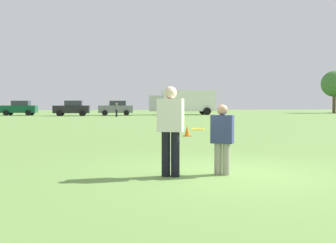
# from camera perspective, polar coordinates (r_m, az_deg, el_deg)

# --- Properties ---
(ground_plane) EXTENTS (164.55, 164.55, 0.00)m
(ground_plane) POSITION_cam_1_polar(r_m,az_deg,el_deg) (8.55, 9.08, -7.37)
(ground_plane) COLOR #6B9347
(player_thrower) EXTENTS (0.57, 0.44, 1.82)m
(player_thrower) POSITION_cam_1_polar(r_m,az_deg,el_deg) (7.93, 0.37, -0.64)
(player_thrower) COLOR black
(player_thrower) RESTS_ON ground
(player_defender) EXTENTS (0.52, 0.43, 1.46)m
(player_defender) POSITION_cam_1_polar(r_m,az_deg,el_deg) (8.22, 7.85, -2.06)
(player_defender) COLOR gray
(player_defender) RESTS_ON ground
(frisbee) EXTENTS (0.27, 0.27, 0.04)m
(frisbee) POSITION_cam_1_polar(r_m,az_deg,el_deg) (7.98, 4.45, -1.11)
(frisbee) COLOR yellow
(traffic_cone) EXTENTS (0.32, 0.32, 0.48)m
(traffic_cone) POSITION_cam_1_polar(r_m,az_deg,el_deg) (17.80, 2.79, -1.40)
(traffic_cone) COLOR #D8590C
(traffic_cone) RESTS_ON ground
(parked_car_mid_left) EXTENTS (4.21, 2.24, 1.82)m
(parked_car_mid_left) POSITION_cam_1_polar(r_m,az_deg,el_deg) (52.11, -20.68, 1.85)
(parked_car_mid_left) COLOR #0C4C2D
(parked_car_mid_left) RESTS_ON ground
(parked_car_center) EXTENTS (4.21, 2.24, 1.82)m
(parked_car_center) POSITION_cam_1_polar(r_m,az_deg,el_deg) (48.47, -13.70, 1.90)
(parked_car_center) COLOR black
(parked_car_center) RESTS_ON ground
(parked_car_mid_right) EXTENTS (4.21, 2.24, 1.82)m
(parked_car_mid_right) POSITION_cam_1_polar(r_m,az_deg,el_deg) (49.23, -7.51, 1.96)
(parked_car_mid_right) COLOR slate
(parked_car_mid_right) RESTS_ON ground
(box_truck) EXTENTS (8.51, 3.05, 3.18)m
(box_truck) POSITION_cam_1_polar(r_m,az_deg,el_deg) (51.51, 2.27, 2.93)
(box_truck) COLOR white
(box_truck) RESTS_ON ground
(bystander_sideline_watcher) EXTENTS (0.38, 0.48, 1.55)m
(bystander_sideline_watcher) POSITION_cam_1_polar(r_m,az_deg,el_deg) (43.99, -7.46, 1.82)
(bystander_sideline_watcher) COLOR black
(bystander_sideline_watcher) RESTS_ON ground
(tree_far_east_pine) EXTENTS (4.01, 4.01, 6.51)m
(tree_far_east_pine) POSITION_cam_1_polar(r_m,az_deg,el_deg) (66.06, 22.93, 5.02)
(tree_far_east_pine) COLOR brown
(tree_far_east_pine) RESTS_ON ground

